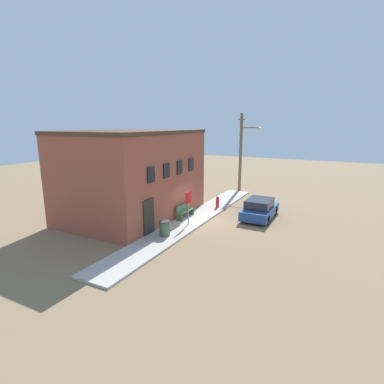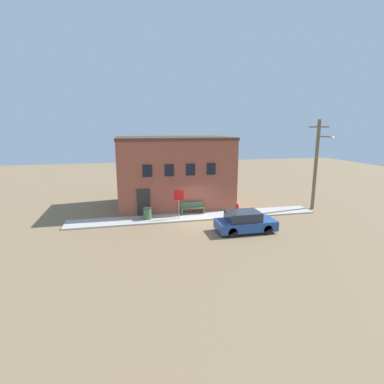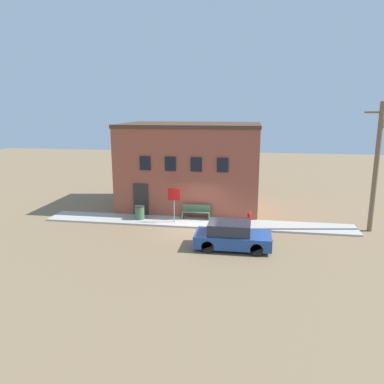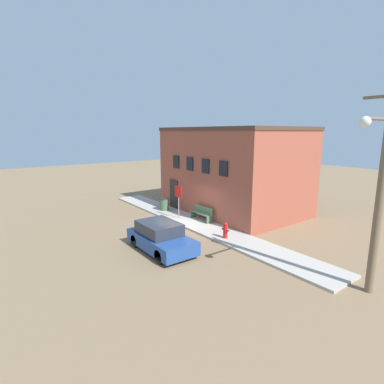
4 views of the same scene
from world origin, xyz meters
TOP-DOWN VIEW (x-y plane):
  - ground_plane at (0.00, 0.00)m, footprint 80.00×80.00m
  - sidewalk at (0.00, 1.02)m, footprint 19.10×2.03m
  - brick_building at (-1.04, 5.25)m, footprint 9.61×6.56m
  - fire_hydrant at (3.21, 0.62)m, footprint 0.49×0.24m
  - stop_sign at (-1.39, 0.71)m, footprint 0.75×0.06m
  - bench at (-0.15, 1.67)m, footprint 1.78×0.44m
  - trash_bin at (-3.70, 1.03)m, footprint 0.63×0.63m
  - utility_pole at (10.19, 1.09)m, footprint 1.80×2.01m
  - parked_car at (2.38, -2.87)m, footprint 3.86×1.82m

SIDE VIEW (x-z plane):
  - ground_plane at x=0.00m, z-range 0.00..0.00m
  - sidewalk at x=0.00m, z-range 0.00..0.11m
  - fire_hydrant at x=3.21m, z-range 0.11..0.98m
  - trash_bin at x=-3.70m, z-range 0.11..0.98m
  - bench at x=-0.15m, z-range 0.12..1.02m
  - parked_car at x=2.38m, z-range -0.03..1.35m
  - stop_sign at x=-1.39m, z-range 0.56..2.70m
  - brick_building at x=-1.04m, z-range 0.00..5.99m
  - utility_pole at x=10.19m, z-range 0.26..7.65m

